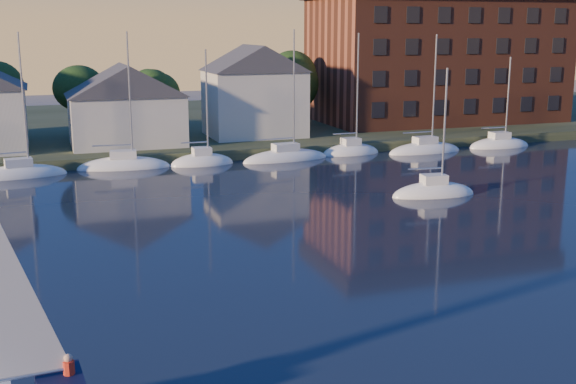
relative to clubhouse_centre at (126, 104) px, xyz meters
name	(u,v)px	position (x,y,z in m)	size (l,w,h in m)	color
shoreline_land	(159,129)	(6.00, 18.00, -5.13)	(160.00, 50.00, 2.00)	#2F3A22
wooden_dock	(197,159)	(6.00, -5.00, -5.13)	(120.00, 3.00, 1.00)	brown
clubhouse_centre	(126,104)	(0.00, 0.00, 0.00)	(11.55, 8.40, 8.08)	silver
clubhouse_east	(254,90)	(14.00, 2.00, 0.87)	(10.50, 8.40, 9.80)	silver
condo_block	(437,50)	(40.00, 7.95, 4.66)	(31.00, 17.00, 17.40)	brown
tree_line	(192,78)	(8.00, 6.00, 2.04)	(93.40, 5.40, 8.90)	#362318
moored_fleet	(161,166)	(2.00, -8.00, -5.03)	(79.50, 2.40, 12.05)	white
drifting_sailboat_right	(433,194)	(19.81, -26.52, -5.04)	(6.88, 2.95, 10.78)	white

